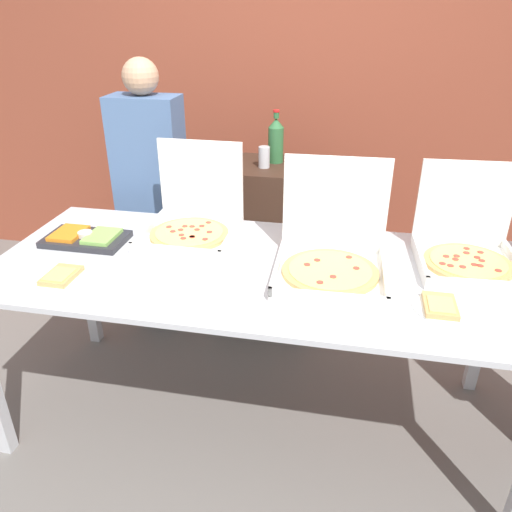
# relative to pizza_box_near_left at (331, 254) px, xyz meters

# --- Properties ---
(ground_plane) EXTENTS (16.00, 16.00, 0.00)m
(ground_plane) POSITION_rel_pizza_box_near_left_xyz_m (-0.32, -0.02, -0.96)
(ground_plane) COLOR slate
(brick_wall_behind) EXTENTS (10.00, 0.06, 2.80)m
(brick_wall_behind) POSITION_rel_pizza_box_near_left_xyz_m (-0.32, 1.68, 0.44)
(brick_wall_behind) COLOR brown
(brick_wall_behind) RESTS_ON ground_plane
(buffet_table) EXTENTS (2.35, 0.99, 0.88)m
(buffet_table) POSITION_rel_pizza_box_near_left_xyz_m (-0.32, -0.02, -0.17)
(buffet_table) COLOR silver
(buffet_table) RESTS_ON ground_plane
(pizza_box_near_left) EXTENTS (0.47, 0.49, 0.46)m
(pizza_box_near_left) POSITION_rel_pizza_box_near_left_xyz_m (0.00, 0.00, 0.00)
(pizza_box_near_left) COLOR white
(pizza_box_near_left) RESTS_ON buffet_table
(pizza_box_near_right) EXTENTS (0.44, 0.46, 0.43)m
(pizza_box_near_right) POSITION_rel_pizza_box_near_left_xyz_m (-0.70, 0.25, -0.00)
(pizza_box_near_right) COLOR white
(pizza_box_near_right) RESTS_ON buffet_table
(pizza_box_far_left) EXTENTS (0.45, 0.46, 0.42)m
(pizza_box_far_left) POSITION_rel_pizza_box_near_left_xyz_m (0.58, 0.19, -0.01)
(pizza_box_far_left) COLOR white
(pizza_box_far_left) RESTS_ON buffet_table
(paper_plate_front_center) EXTENTS (0.20, 0.20, 0.03)m
(paper_plate_front_center) POSITION_rel_pizza_box_near_left_xyz_m (0.43, -0.22, -0.07)
(paper_plate_front_center) COLOR white
(paper_plate_front_center) RESTS_ON buffet_table
(paper_plate_front_left) EXTENTS (0.23, 0.23, 0.03)m
(paper_plate_front_left) POSITION_rel_pizza_box_near_left_xyz_m (-1.10, -0.29, -0.07)
(paper_plate_front_left) COLOR white
(paper_plate_front_left) RESTS_ON buffet_table
(veggie_tray) EXTENTS (0.39, 0.23, 0.05)m
(veggie_tray) POSITION_rel_pizza_box_near_left_xyz_m (-1.18, 0.07, -0.06)
(veggie_tray) COLOR #28282D
(veggie_tray) RESTS_ON buffet_table
(sideboard_podium) EXTENTS (0.73, 0.48, 1.05)m
(sideboard_podium) POSITION_rel_pizza_box_near_left_xyz_m (-0.43, 0.94, -0.43)
(sideboard_podium) COLOR #382319
(sideboard_podium) RESTS_ON ground_plane
(soda_bottle) EXTENTS (0.09, 0.09, 0.31)m
(soda_bottle) POSITION_rel_pizza_box_near_left_xyz_m (-0.41, 1.01, 0.23)
(soda_bottle) COLOR #2D6638
(soda_bottle) RESTS_ON sideboard_podium
(soda_can_silver) EXTENTS (0.07, 0.07, 0.12)m
(soda_can_silver) POSITION_rel_pizza_box_near_left_xyz_m (-0.46, 0.88, 0.15)
(soda_can_silver) COLOR silver
(soda_can_silver) RESTS_ON sideboard_podium
(person_guest_cap) EXTENTS (0.40, 0.22, 1.66)m
(person_guest_cap) POSITION_rel_pizza_box_near_left_xyz_m (-1.12, 0.75, -0.09)
(person_guest_cap) COLOR black
(person_guest_cap) RESTS_ON ground_plane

